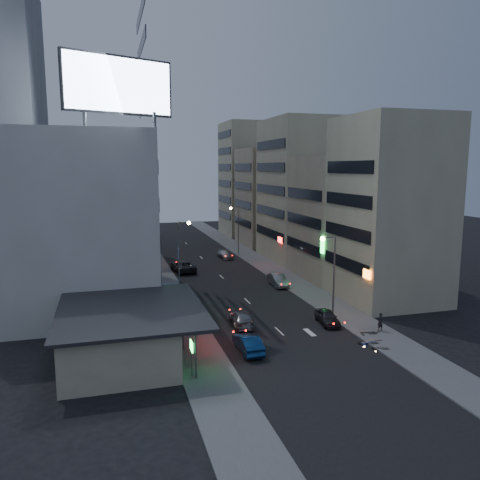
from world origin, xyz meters
name	(u,v)px	position (x,y,z in m)	size (l,w,h in m)	color
ground	(297,348)	(0.00, 0.00, 0.00)	(180.00, 180.00, 0.00)	black
sidewalk_left	(158,274)	(-8.00, 30.00, 0.06)	(4.00, 120.00, 0.12)	#4C4C4F
sidewalk_right	(268,267)	(8.00, 30.00, 0.06)	(4.00, 120.00, 0.12)	#4C4C4F
food_court	(120,333)	(-13.90, 2.00, 1.98)	(11.00, 13.00, 3.88)	#AFA889
white_building	(83,219)	(-17.00, 20.00, 9.00)	(14.00, 24.00, 18.00)	beige
shophouse_near	(389,210)	(15.00, 10.50, 10.00)	(10.00, 11.00, 20.00)	#AFA889
shophouse_mid	(342,217)	(15.50, 22.00, 8.00)	(11.00, 12.00, 16.00)	tan
shophouse_far	(300,190)	(15.00, 35.00, 11.00)	(10.00, 14.00, 22.00)	#AFA889
far_left_a	(100,196)	(-15.50, 45.00, 10.00)	(11.00, 10.00, 20.00)	beige
far_left_b	(98,205)	(-16.00, 58.00, 7.50)	(12.00, 10.00, 15.00)	gray
far_right_a	(271,197)	(15.50, 50.00, 9.00)	(11.00, 12.00, 18.00)	tan
far_right_b	(251,179)	(16.00, 64.00, 12.00)	(12.00, 12.00, 24.00)	#AFA889
billboard	(119,85)	(-12.99, 9.97, 21.66)	(9.52, 3.75, 6.20)	#595B60
street_lamp_right_near	(331,265)	(5.90, 6.00, 5.36)	(1.60, 0.44, 8.02)	#595B60
street_lamp_left	(182,244)	(-5.90, 22.00, 5.36)	(1.60, 0.44, 8.02)	#595B60
street_lamp_right_far	(236,224)	(5.90, 40.00, 5.36)	(1.60, 0.44, 8.02)	#595B60
parked_car_right_near	(327,317)	(5.04, 4.64, 0.67)	(1.58, 3.92, 1.33)	#2B2A30
parked_car_right_mid	(278,280)	(5.60, 19.35, 0.73)	(1.56, 4.46, 1.47)	gray
parked_car_left	(183,266)	(-4.47, 30.51, 0.81)	(2.67, 5.80, 1.61)	#252429
parked_car_right_far	(225,254)	(3.63, 38.31, 0.65)	(1.81, 4.46, 1.29)	gray
road_car_blue	(248,343)	(-4.08, 0.28, 0.71)	(1.51, 4.32, 1.42)	navy
road_car_silver	(242,318)	(-2.82, 6.46, 0.67)	(1.88, 4.63, 1.35)	gray
person	(380,322)	(8.60, 1.41, 0.94)	(0.60, 0.39, 1.65)	black
scooter_black_a	(388,342)	(7.04, -2.29, 0.63)	(1.66, 0.55, 1.01)	black
scooter_silver_a	(381,334)	(7.52, -0.43, 0.61)	(1.59, 0.53, 0.97)	#B4B6BC
scooter_blue	(376,334)	(6.81, -0.79, 0.72)	(1.98, 0.66, 1.21)	navy
scooter_black_b	(375,325)	(7.99, 1.26, 0.75)	(2.06, 0.69, 1.26)	black
scooter_silver_b	(377,325)	(8.34, 1.48, 0.64)	(1.70, 0.57, 1.04)	#94959B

